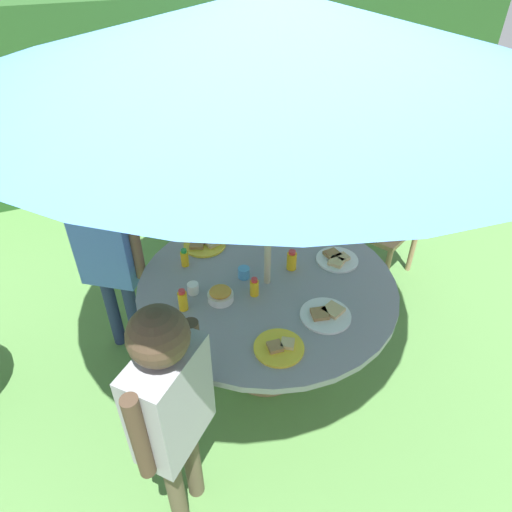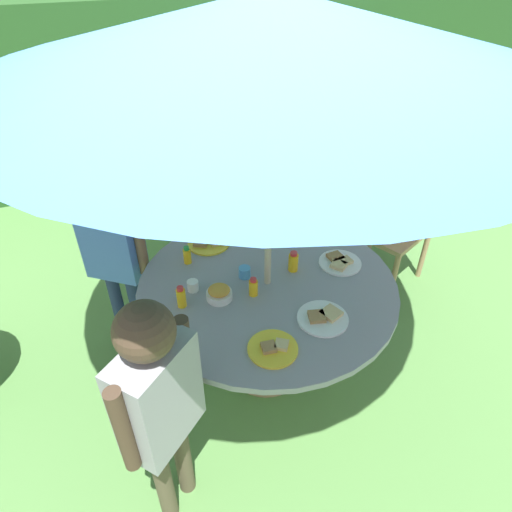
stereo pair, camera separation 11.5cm
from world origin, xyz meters
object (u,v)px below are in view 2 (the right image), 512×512
plate_near_right (273,348)px  cup_near (245,272)px  juice_bottle_back_edge (253,287)px  snack_bowl (219,293)px  wooden_chair (396,213)px  juice_bottle_near_left (187,255)px  juice_bottle_mid_right (333,225)px  child_in_white_shirt (263,184)px  juice_bottle_center_back (293,262)px  child_in_grey_shirt (158,396)px  dome_tent (308,118)px  plate_center_front (280,227)px  plate_front_edge (209,243)px  child_in_blue_shirt (112,240)px  juice_bottle_far_left (181,297)px  plate_mid_left (323,317)px  garden_table (267,297)px  cup_far (193,286)px  patio_umbrella (272,31)px  plate_far_right (340,262)px

plate_near_right → cup_near: 0.54m
plate_near_right → juice_bottle_back_edge: size_ratio=2.18×
snack_bowl → plate_near_right: size_ratio=0.57×
snack_bowl → cup_near: 0.22m
wooden_chair → cup_near: bearing=-94.8°
juice_bottle_near_left → juice_bottle_mid_right: 0.93m
child_in_white_shirt → juice_bottle_center_back: (-0.18, -0.94, 0.01)m
child_in_grey_shirt → juice_bottle_mid_right: 1.56m
wooden_chair → dome_tent: size_ratio=0.38×
dome_tent → cup_near: 2.30m
plate_center_front → plate_front_edge: (-0.47, -0.01, -0.00)m
dome_tent → child_in_blue_shirt: size_ratio=2.00×
child_in_grey_shirt → juice_bottle_near_left: bearing=29.2°
juice_bottle_back_edge → child_in_blue_shirt: bearing=136.4°
juice_bottle_far_left → juice_bottle_mid_right: juice_bottle_far_left is taller
dome_tent → plate_mid_left: 2.57m
cup_near → juice_bottle_far_left: bearing=-163.6°
child_in_white_shirt → juice_bottle_near_left: child_in_white_shirt is taller
dome_tent → juice_bottle_far_left: 2.61m
garden_table → child_in_blue_shirt: bearing=143.9°
plate_center_front → juice_bottle_center_back: size_ratio=1.77×
cup_far → wooden_chair: bearing=17.3°
garden_table → juice_bottle_mid_right: (0.56, 0.32, 0.16)m
plate_near_right → juice_bottle_mid_right: 1.05m
cup_near → child_in_blue_shirt: bearing=144.7°
patio_umbrella → child_in_grey_shirt: patio_umbrella is taller
garden_table → juice_bottle_mid_right: juice_bottle_mid_right is taller
wooden_chair → plate_far_right: bearing=-79.6°
juice_bottle_center_back → cup_far: bearing=177.5°
juice_bottle_mid_right → cup_far: juice_bottle_mid_right is taller
plate_far_right → juice_bottle_far_left: size_ratio=1.97×
child_in_blue_shirt → dome_tent: bearing=73.0°
juice_bottle_mid_right → cup_near: (-0.66, -0.23, -0.02)m
juice_bottle_center_back → child_in_blue_shirt: bearing=151.8°
child_in_grey_shirt → patio_umbrella: bearing=0.0°
plate_center_front → plate_far_right: (0.18, -0.46, -0.00)m
plate_mid_left → juice_bottle_center_back: (0.02, 0.41, 0.05)m
dome_tent → juice_bottle_far_left: dome_tent is taller
juice_bottle_far_left → juice_bottle_center_back: juice_bottle_far_left is taller
juice_bottle_mid_right → cup_far: 0.99m
wooden_chair → garden_table: bearing=-90.0°
child_in_blue_shirt → juice_bottle_center_back: bearing=7.9°
child_in_blue_shirt → juice_bottle_near_left: size_ratio=11.49×
juice_bottle_far_left → cup_far: bearing=50.6°
wooden_chair → plate_front_edge: size_ratio=3.81×
wooden_chair → child_in_grey_shirt: child_in_grey_shirt is taller
child_in_blue_shirt → cup_near: size_ratio=19.41×
juice_bottle_mid_right → cup_far: (-0.96, -0.24, -0.02)m
child_in_grey_shirt → plate_far_right: bearing=-12.9°
child_in_grey_shirt → plate_near_right: size_ratio=5.47×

